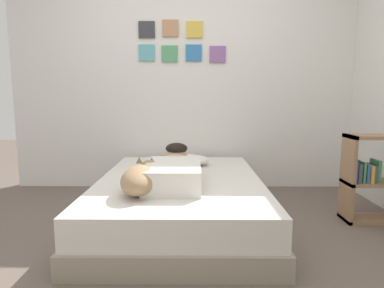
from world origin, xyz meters
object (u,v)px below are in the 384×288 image
pillow (184,160)px  bookshelf (370,178)px  coffee_cup (190,163)px  person_lying (174,169)px  dog (141,178)px  cell_phone (186,189)px  bed (180,199)px

pillow → bookshelf: bookshelf is taller
bookshelf → pillow: bearing=162.1°
pillow → bookshelf: size_ratio=0.69×
coffee_cup → pillow: bearing=125.9°
person_lying → dog: 0.37m
dog → bookshelf: bookshelf is taller
dog → cell_phone: 0.35m
bed → coffee_cup: (0.07, 0.44, 0.23)m
bookshelf → dog: bearing=-167.3°
pillow → dog: (-0.28, -0.94, 0.05)m
pillow → coffee_cup: bearing=-54.1°
coffee_cup → bookshelf: (1.55, -0.44, -0.03)m
cell_phone → pillow: bearing=92.8°
coffee_cup → bookshelf: bookshelf is taller
bed → dog: 0.58m
bed → coffee_cup: coffee_cup is taller
person_lying → dog: bearing=-127.4°
dog → person_lying: bearing=52.6°
coffee_cup → cell_phone: 0.79m
person_lying → cell_phone: size_ratio=6.57×
bed → pillow: pillow is taller
person_lying → bookshelf: bearing=4.6°
coffee_cup → bed: bearing=-99.7°
person_lying → bookshelf: 1.67m
pillow → coffee_cup: size_ratio=4.16×
pillow → dog: 0.99m
dog → coffee_cup: 0.93m
bed → coffee_cup: bearing=80.3°
pillow → cell_phone: 0.87m
bed → person_lying: bearing=-107.0°
dog → coffee_cup: dog is taller
dog → cell_phone: (0.32, 0.07, -0.10)m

